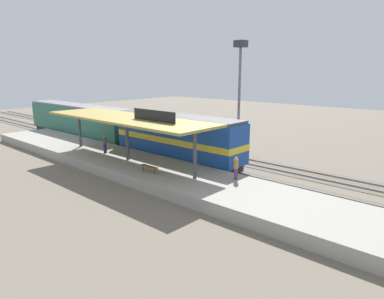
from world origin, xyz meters
name	(u,v)px	position (x,y,z in m)	size (l,w,h in m)	color
ground_plane	(179,156)	(2.00, 0.00, 0.00)	(120.00, 120.00, 0.00)	#706656
track_near	(165,159)	(0.00, 0.00, 0.03)	(3.20, 110.00, 0.16)	#5F5649
track_far	(196,151)	(4.60, 0.00, 0.03)	(3.20, 110.00, 0.16)	#5F5649
platform	(128,164)	(-4.60, 0.00, 0.45)	(6.00, 44.00, 0.90)	#9E998E
station_canopy	(127,119)	(-4.60, -0.09, 4.53)	(5.20, 18.00, 4.70)	#47474C
platform_bench	(149,167)	(-6.00, -4.42, 1.34)	(0.44, 1.70, 0.50)	#333338
locomotive	(177,138)	(0.00, -1.62, 2.41)	(2.93, 14.43, 4.44)	#28282D
passenger_carriage_single	(78,121)	(0.00, 16.38, 2.31)	(2.90, 20.00, 4.24)	#28282D
freight_car	(178,131)	(4.60, 2.71, 1.97)	(2.80, 12.00, 3.54)	#28282D
light_mast	(240,73)	(7.80, -3.31, 8.40)	(1.10, 1.10, 11.70)	slate
person_waiting	(236,167)	(-2.92, -10.50, 1.85)	(0.34, 0.34, 1.71)	#663375
person_walking	(105,143)	(-4.50, 3.68, 1.85)	(0.34, 0.34, 1.71)	navy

